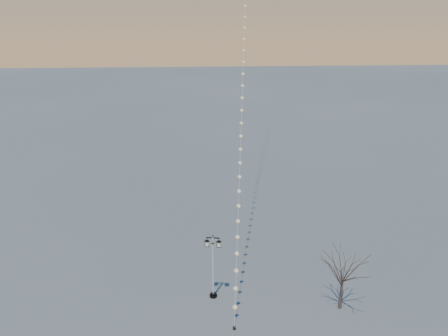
{
  "coord_description": "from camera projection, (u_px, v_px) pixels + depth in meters",
  "views": [
    {
      "loc": [
        -1.29,
        -24.33,
        19.01
      ],
      "look_at": [
        0.7,
        4.74,
        8.74
      ],
      "focal_mm": 34.77,
      "sensor_mm": 36.0,
      "label": 1
    }
  ],
  "objects": [
    {
      "name": "ground",
      "position": [
        218.0,
        313.0,
        29.29
      ],
      "size": [
        300.0,
        300.0,
        0.0
      ],
      "primitive_type": "plane",
      "color": "#5A5C5B",
      "rests_on": "ground"
    },
    {
      "name": "bare_tree",
      "position": [
        343.0,
        272.0,
        28.89
      ],
      "size": [
        2.5,
        2.5,
        4.15
      ],
      "rotation": [
        0.0,
        0.0,
        -0.36
      ],
      "color": "#4A3630",
      "rests_on": "ground"
    },
    {
      "name": "street_lamp",
      "position": [
        213.0,
        264.0,
        30.14
      ],
      "size": [
        1.24,
        0.57,
        4.91
      ],
      "rotation": [
        0.0,
        0.0,
        -0.18
      ],
      "color": "black",
      "rests_on": "ground"
    },
    {
      "name": "kite_train",
      "position": [
        244.0,
        24.0,
        40.57
      ],
      "size": [
        5.75,
        40.27,
        36.77
      ],
      "rotation": [
        0.0,
        0.0,
        0.03
      ],
      "color": "black",
      "rests_on": "ground"
    }
  ]
}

